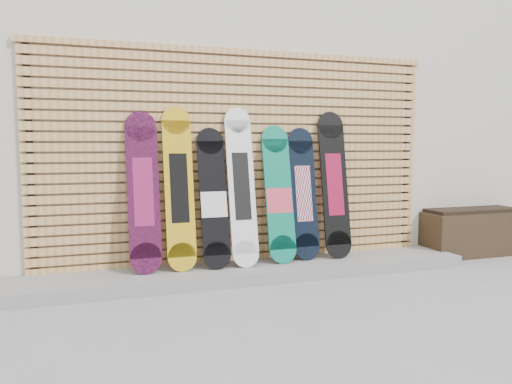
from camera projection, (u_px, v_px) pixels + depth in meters
ground at (291, 295)px, 4.42m from camera, size 80.00×80.00×0.00m
building at (234, 114)px, 7.71m from camera, size 12.00×5.00×3.60m
concrete_step at (251, 271)px, 5.01m from camera, size 4.60×0.70×0.12m
slat_wall at (242, 156)px, 5.18m from camera, size 4.26×0.08×2.29m
planter_box at (470, 232)px, 6.05m from camera, size 1.25×0.52×0.56m
snowboard_0 at (143, 192)px, 4.71m from camera, size 0.30×0.31×1.53m
snowboard_1 at (179, 188)px, 4.81m from camera, size 0.28×0.32×1.58m
snowboard_2 at (213, 199)px, 4.91m from camera, size 0.27×0.35×1.38m
snowboard_3 at (241, 186)px, 4.99m from camera, size 0.27×0.36×1.59m
snowboard_4 at (279, 195)px, 5.14m from camera, size 0.29×0.33×1.41m
snowboard_5 at (303, 194)px, 5.26m from camera, size 0.29×0.27×1.39m
snowboard_6 at (334, 184)px, 5.35m from camera, size 0.30×0.31×1.57m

